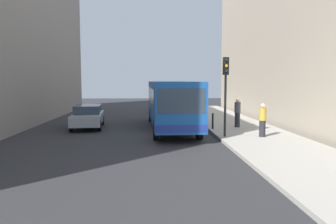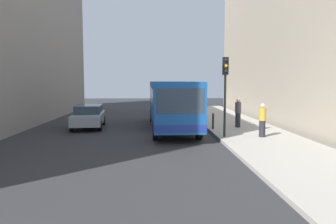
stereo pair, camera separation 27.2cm
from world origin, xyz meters
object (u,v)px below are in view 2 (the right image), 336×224
Objects in this scene: car_beside_bus at (89,116)px; bollard_near at (213,121)px; bus at (171,102)px; bollard_far at (200,112)px; pedestrian_mid_sidewalk at (238,113)px; pedestrian_near_signal at (262,120)px; traffic_light at (225,82)px; car_behind_bus at (171,105)px; bollard_mid at (205,116)px.

bollard_near is at bearing 162.14° from car_beside_bus.
bus reaches higher than bollard_far.
pedestrian_mid_sidewalk is (1.70, 0.71, 0.44)m from bollard_near.
pedestrian_near_signal is (2.03, -2.94, 0.39)m from bollard_near.
car_beside_bus is at bearing 149.50° from traffic_light.
traffic_light is at bearing 145.05° from car_beside_bus.
car_beside_bus is 1.02× the size of car_behind_bus.
bollard_near is at bearing -90.00° from bollard_far.
car_beside_bus is at bearing 6.72° from pedestrian_mid_sidewalk.
car_beside_bus is at bearing 166.59° from bollard_near.
traffic_light reaches higher than pedestrian_mid_sidewalk.
pedestrian_mid_sidewalk is at bearing -52.15° from bollard_mid.
bollard_near is 1.00× the size of bollard_far.
traffic_light is at bearing -89.33° from bollard_far.
bollard_near is (2.46, -1.30, -1.10)m from bus.
bus is 4.99m from traffic_light.
pedestrian_near_signal is at bearing 149.49° from car_beside_bus.
bollard_far is at bearing -57.88° from pedestrian_mid_sidewalk.
traffic_light is at bearing -88.99° from bollard_mid.
car_beside_bus is 4.76× the size of bollard_far.
car_behind_bus is 12.07m from bollard_near.
bollard_far is 0.55× the size of pedestrian_near_signal.
traffic_light is 8.89m from bollard_far.
bollard_mid is 2.80m from pedestrian_mid_sidewalk.
bus is at bearing -126.31° from pedestrian_near_signal.
bollard_far is at bearing -159.87° from pedestrian_near_signal.
bus is 3.00m from bollard_near.
traffic_light reaches higher than pedestrian_near_signal.
pedestrian_near_signal is (2.03, -8.73, 0.39)m from bollard_far.
pedestrian_near_signal is (1.93, -0.16, -1.99)m from traffic_light.
bollard_mid is at bearing -153.78° from pedestrian_near_signal.
bus is at bearing 122.12° from traffic_light.
bollard_mid is 0.55× the size of pedestrian_near_signal.
car_beside_bus is at bearing -172.40° from bollard_mid.
car_beside_bus is at bearing -109.03° from pedestrian_near_signal.
bollard_mid and bollard_far have the same top height.
bus reaches higher than pedestrian_mid_sidewalk.
bollard_near is 1.00× the size of bollard_mid.
traffic_light is 4.32× the size of bollard_near.
car_beside_bus is 4.76× the size of bollard_mid.
bus reaches higher than pedestrian_near_signal.
car_behind_bus reaches higher than bollard_near.
bollard_far is at bearing -157.64° from car_beside_bus.
bollard_far is at bearing 90.00° from bollard_near.
bus is 2.49× the size of car_behind_bus.
traffic_light is 4.32× the size of bollard_far.
bollard_mid is at bearing 103.57° from car_behind_bus.
bollard_near is (7.78, -1.85, -0.16)m from car_beside_bus.
bollard_near is at bearing 92.06° from traffic_light.
bus is at bearing -147.14° from bollard_mid.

